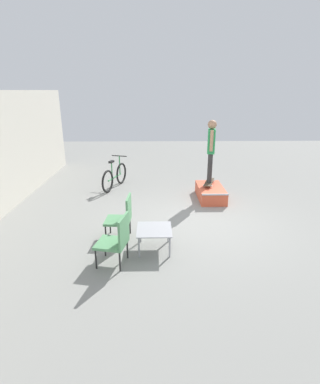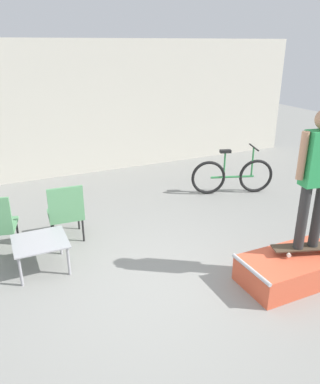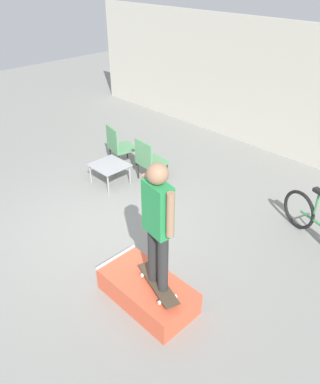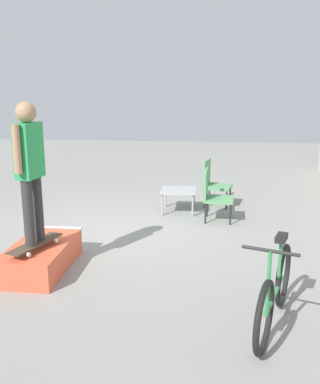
# 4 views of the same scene
# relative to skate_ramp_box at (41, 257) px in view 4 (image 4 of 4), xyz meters

# --- Properties ---
(ground_plane) EXTENTS (24.00, 24.00, 0.00)m
(ground_plane) POSITION_rel_skate_ramp_box_xyz_m (-1.66, 0.62, -0.18)
(ground_plane) COLOR gray
(skate_ramp_box) EXTENTS (1.39, 0.71, 0.38)m
(skate_ramp_box) POSITION_rel_skate_ramp_box_xyz_m (0.00, 0.00, 0.00)
(skate_ramp_box) COLOR #DB5638
(skate_ramp_box) RESTS_ON ground_plane
(skateboard_on_ramp) EXTENTS (0.88, 0.46, 0.07)m
(skateboard_on_ramp) POSITION_rel_skate_ramp_box_xyz_m (0.19, 0.02, 0.26)
(skateboard_on_ramp) COLOR #473828
(skateboard_on_ramp) RESTS_ON skate_ramp_box
(person_skater) EXTENTS (0.56, 0.26, 1.77)m
(person_skater) POSITION_rel_skate_ramp_box_xyz_m (0.19, 0.02, 1.32)
(person_skater) COLOR #2D2D2D
(person_skater) RESTS_ON skateboard_on_ramp
(coffee_table) EXTENTS (0.71, 0.68, 0.44)m
(coffee_table) POSITION_rel_skate_ramp_box_xyz_m (-2.91, 1.63, 0.21)
(coffee_table) COLOR #9E9EA3
(coffee_table) RESTS_ON ground_plane
(patio_chair_left) EXTENTS (0.62, 0.62, 0.94)m
(patio_chair_left) POSITION_rel_skate_ramp_box_xyz_m (-3.43, 2.30, 0.33)
(patio_chair_left) COLOR black
(patio_chair_left) RESTS_ON ground_plane
(patio_chair_right) EXTENTS (0.55, 0.55, 0.94)m
(patio_chair_right) POSITION_rel_skate_ramp_box_xyz_m (-2.42, 2.30, 0.33)
(patio_chair_right) COLOR black
(patio_chair_right) RESTS_ON ground_plane
(bicycle) EXTENTS (1.63, 0.68, 0.98)m
(bicycle) POSITION_rel_skate_ramp_box_xyz_m (1.07, 2.90, 0.20)
(bicycle) COLOR black
(bicycle) RESTS_ON ground_plane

